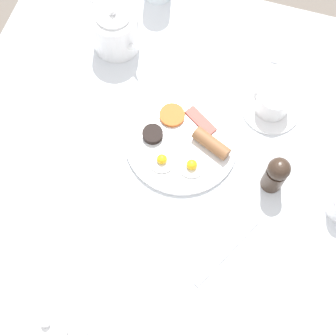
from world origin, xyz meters
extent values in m
plane|color=#70665B|center=(0.00, 0.00, 0.00)|extent=(8.00, 8.00, 0.00)
cube|color=silver|center=(0.00, 0.00, 0.70)|extent=(1.07, 1.11, 0.03)
cylinder|color=brown|center=(-0.49, 0.51, 0.34)|extent=(0.04, 0.04, 0.68)
cylinder|color=white|center=(0.01, 0.08, 0.72)|extent=(0.27, 0.27, 0.01)
cylinder|color=white|center=(-0.02, 0.02, 0.73)|extent=(0.06, 0.06, 0.00)
sphere|color=yellow|center=(-0.02, 0.02, 0.74)|extent=(0.02, 0.02, 0.02)
cylinder|color=white|center=(0.05, 0.02, 0.73)|extent=(0.06, 0.06, 0.00)
sphere|color=yellow|center=(0.05, 0.02, 0.74)|extent=(0.03, 0.03, 0.03)
cylinder|color=brown|center=(0.08, 0.09, 0.74)|extent=(0.10, 0.07, 0.03)
cube|color=#B74C42|center=(0.04, 0.14, 0.73)|extent=(0.09, 0.07, 0.01)
cylinder|color=#D16023|center=(-0.03, 0.14, 0.73)|extent=(0.06, 0.06, 0.01)
cylinder|color=black|center=(-0.06, 0.07, 0.73)|extent=(0.05, 0.05, 0.02)
cylinder|color=white|center=(-0.11, -0.39, 0.77)|extent=(0.12, 0.12, 0.11)
cylinder|color=white|center=(-0.11, -0.39, 0.83)|extent=(0.09, 0.09, 0.01)
sphere|color=white|center=(-0.11, -0.39, 0.84)|extent=(0.02, 0.02, 0.02)
cone|color=white|center=(-0.14, -0.32, 0.78)|extent=(0.04, 0.06, 0.05)
cylinder|color=white|center=(-0.23, 0.30, 0.77)|extent=(0.12, 0.12, 0.11)
cylinder|color=white|center=(-0.23, 0.30, 0.83)|extent=(0.09, 0.09, 0.01)
sphere|color=white|center=(-0.23, 0.30, 0.84)|extent=(0.02, 0.02, 0.02)
cone|color=white|center=(-0.17, 0.26, 0.78)|extent=(0.06, 0.05, 0.05)
torus|color=white|center=(-0.28, 0.34, 0.77)|extent=(0.08, 0.05, 0.09)
cylinder|color=white|center=(0.19, 0.23, 0.72)|extent=(0.14, 0.14, 0.01)
cylinder|color=white|center=(0.19, 0.23, 0.75)|extent=(0.08, 0.08, 0.06)
cylinder|color=brown|center=(0.19, 0.23, 0.74)|extent=(0.07, 0.07, 0.05)
torus|color=white|center=(0.16, 0.26, 0.75)|extent=(0.04, 0.03, 0.05)
cylinder|color=#38281E|center=(0.24, 0.04, 0.75)|extent=(0.05, 0.05, 0.07)
sphere|color=#38281E|center=(0.24, 0.04, 0.80)|extent=(0.05, 0.05, 0.05)
cube|color=silver|center=(0.18, -0.14, 0.72)|extent=(0.10, 0.18, 0.00)
cube|color=silver|center=(0.18, 0.44, 0.72)|extent=(0.04, 0.16, 0.00)
camera|label=1|loc=(0.12, -0.38, 1.72)|focal=50.00mm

